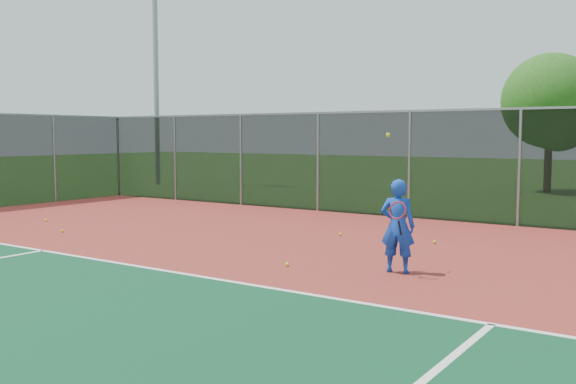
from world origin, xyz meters
name	(u,v)px	position (x,y,z in m)	size (l,w,h in m)	color
ground	(207,367)	(0.00, 0.00, 0.00)	(120.00, 120.00, 0.00)	#245016
court_apron	(311,319)	(0.00, 2.00, 0.01)	(30.00, 20.00, 0.02)	maroon
fence_back	(519,166)	(0.00, 12.00, 1.56)	(30.00, 0.06, 3.03)	black
tennis_player	(398,226)	(-0.24, 5.15, 0.82)	(0.65, 0.67, 2.37)	#1441BD
practice_ball_0	(287,264)	(-2.08, 4.53, 0.06)	(0.07, 0.07, 0.07)	#D1ED1B
practice_ball_1	(62,231)	(-8.78, 4.79, 0.06)	(0.07, 0.07, 0.07)	#D1ED1B
practice_ball_2	(46,220)	(-10.80, 5.77, 0.06)	(0.07, 0.07, 0.07)	#D1ED1B
practice_ball_4	(340,234)	(-3.00, 8.09, 0.06)	(0.07, 0.07, 0.07)	#D1ED1B
practice_ball_6	(434,242)	(-0.79, 8.28, 0.06)	(0.07, 0.07, 0.07)	#D1ED1B
floodlight_nw	(155,26)	(-17.97, 17.00, 7.43)	(0.90, 0.40, 13.29)	gray
tree_back_left	(552,105)	(-1.50, 22.78, 3.55)	(3.85, 3.85, 5.65)	#352513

